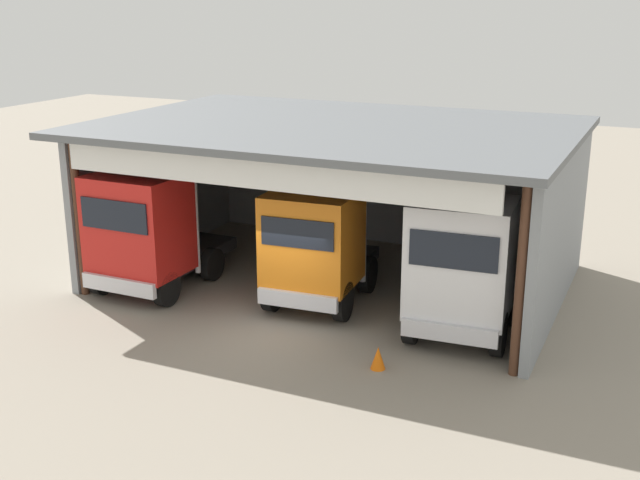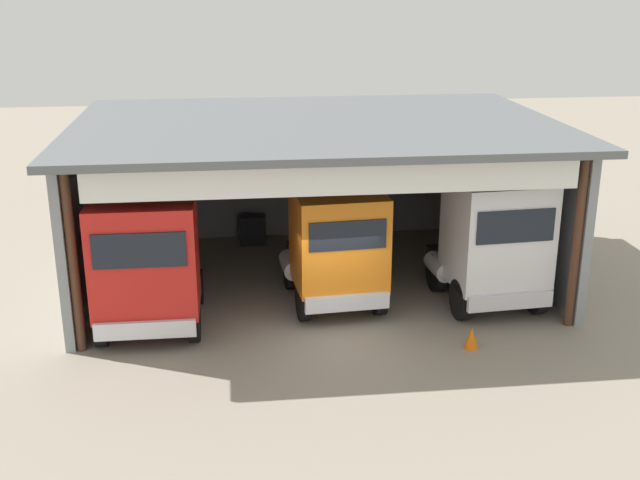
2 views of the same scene
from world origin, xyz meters
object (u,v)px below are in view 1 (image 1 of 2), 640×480
object	(u,v)px
truck_red_center_left_bay	(146,232)
oil_drum	(438,248)
tool_cart	(330,229)
traffic_cone	(378,358)
truck_orange_left_bay	(316,246)
truck_white_center_bay	(462,267)

from	to	relation	value
truck_red_center_left_bay	oil_drum	world-z (taller)	truck_red_center_left_bay
tool_cart	traffic_cone	xyz separation A→B (m)	(5.14, -8.79, -0.22)
truck_red_center_left_bay	tool_cart	bearing A→B (deg)	-113.06
oil_drum	traffic_cone	distance (m)	8.48
oil_drum	tool_cart	bearing A→B (deg)	174.80
truck_orange_left_bay	oil_drum	size ratio (longest dim) A/B	5.62
truck_orange_left_bay	traffic_cone	bearing A→B (deg)	130.64
oil_drum	traffic_cone	size ratio (longest dim) A/B	1.57
truck_red_center_left_bay	truck_white_center_bay	distance (m)	9.33
truck_white_center_bay	oil_drum	distance (m)	6.51
tool_cart	traffic_cone	bearing A→B (deg)	-59.70
truck_white_center_bay	truck_orange_left_bay	bearing A→B (deg)	-11.25
truck_white_center_bay	oil_drum	size ratio (longest dim) A/B	5.09
truck_red_center_left_bay	traffic_cone	size ratio (longest dim) A/B	8.84
truck_orange_left_bay	truck_white_center_bay	size ratio (longest dim) A/B	1.10
truck_orange_left_bay	truck_white_center_bay	xyz separation A→B (m)	(4.30, -0.54, 0.17)
truck_red_center_left_bay	truck_orange_left_bay	bearing A→B (deg)	-168.06
oil_drum	tool_cart	distance (m)	4.13
truck_white_center_bay	tool_cart	xyz separation A→B (m)	(-6.40, 6.28, -1.44)
truck_white_center_bay	tool_cart	bearing A→B (deg)	-48.61
truck_red_center_left_bay	truck_white_center_bay	bearing A→B (deg)	-176.66
truck_red_center_left_bay	truck_orange_left_bay	size ratio (longest dim) A/B	1.01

